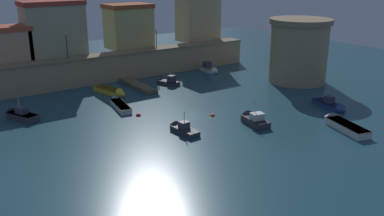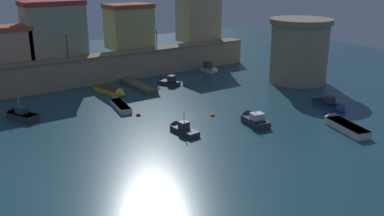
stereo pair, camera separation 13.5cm
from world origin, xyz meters
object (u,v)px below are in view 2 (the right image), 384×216
at_px(moored_boat_2, 210,69).
at_px(mooring_buoy_1, 212,116).
at_px(moored_boat_1, 252,119).
at_px(moored_boat_7, 113,91).
at_px(moored_boat_3, 167,82).
at_px(mooring_buoy_0, 138,116).
at_px(moored_boat_0, 118,104).
at_px(fortress_tower, 299,50).
at_px(moored_boat_8, 19,115).
at_px(moored_boat_4, 181,128).
at_px(quay_lamp_0, 67,42).
at_px(quay_lamp_1, 157,35).
at_px(moored_boat_5, 341,124).
at_px(moored_boat_6, 333,106).

height_order(moored_boat_2, mooring_buoy_1, moored_boat_2).
bearing_deg(moored_boat_1, moored_boat_2, -15.87).
xyz_separation_m(moored_boat_1, moored_boat_7, (-8.34, 20.22, -0.10)).
height_order(moored_boat_3, moored_boat_7, moored_boat_3).
distance_m(moored_boat_1, moored_boat_7, 21.88).
distance_m(moored_boat_2, mooring_buoy_0, 24.78).
bearing_deg(moored_boat_0, fortress_tower, -89.48).
height_order(moored_boat_3, moored_boat_8, moored_boat_8).
relative_size(moored_boat_4, moored_boat_8, 0.85).
bearing_deg(quay_lamp_0, moored_boat_0, -81.95).
distance_m(moored_boat_8, mooring_buoy_0, 14.22).
bearing_deg(mooring_buoy_0, moored_boat_3, 45.44).
bearing_deg(quay_lamp_1, moored_boat_0, -135.84).
bearing_deg(moored_boat_5, moored_boat_1, 61.82).
bearing_deg(fortress_tower, quay_lamp_1, 131.57).
height_order(fortress_tower, quay_lamp_1, fortress_tower).
bearing_deg(fortress_tower, mooring_buoy_1, -165.10).
xyz_separation_m(quay_lamp_1, moored_boat_4, (-11.60, -25.19, -6.13)).
xyz_separation_m(moored_boat_0, moored_boat_8, (-11.88, 2.35, 0.16)).
relative_size(moored_boat_3, moored_boat_8, 0.80).
xyz_separation_m(moored_boat_4, mooring_buoy_1, (6.02, 2.17, -0.39)).
bearing_deg(moored_boat_7, moored_boat_6, 29.21).
relative_size(quay_lamp_1, mooring_buoy_0, 5.14).
distance_m(moored_boat_0, moored_boat_4, 12.32).
relative_size(moored_boat_3, moored_boat_5, 0.60).
height_order(moored_boat_2, moored_boat_4, moored_boat_4).
xyz_separation_m(moored_boat_7, mooring_buoy_1, (6.02, -15.61, -0.39)).
relative_size(fortress_tower, quay_lamp_0, 2.59).
relative_size(moored_boat_8, mooring_buoy_1, 9.12).
height_order(moored_boat_6, moored_boat_7, moored_boat_6).
distance_m(quay_lamp_0, moored_boat_2, 24.43).
height_order(moored_boat_3, moored_boat_6, moored_boat_3).
distance_m(quay_lamp_0, moored_boat_3, 15.93).
xyz_separation_m(fortress_tower, quay_lamp_1, (-15.45, 17.42, 1.53)).
bearing_deg(fortress_tower, moored_boat_5, -124.05).
xyz_separation_m(quay_lamp_0, moored_boat_8, (-10.04, -10.65, -6.36)).
relative_size(moored_boat_3, mooring_buoy_0, 6.98).
bearing_deg(quay_lamp_0, fortress_tower, -29.59).
distance_m(moored_boat_1, moored_boat_3, 20.45).
bearing_deg(moored_boat_5, mooring_buoy_0, 60.83).
distance_m(moored_boat_1, moored_boat_6, 12.22).
distance_m(moored_boat_0, moored_boat_1, 17.79).
distance_m(moored_boat_1, moored_boat_8, 27.79).
bearing_deg(moored_boat_8, mooring_buoy_1, -145.97).
height_order(quay_lamp_1, moored_boat_6, quay_lamp_1).
bearing_deg(fortress_tower, moored_boat_6, -118.74).
relative_size(moored_boat_0, moored_boat_1, 1.39).
height_order(quay_lamp_0, moored_boat_1, quay_lamp_0).
bearing_deg(moored_boat_4, moored_boat_8, 38.75).
relative_size(quay_lamp_1, moored_boat_2, 0.71).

